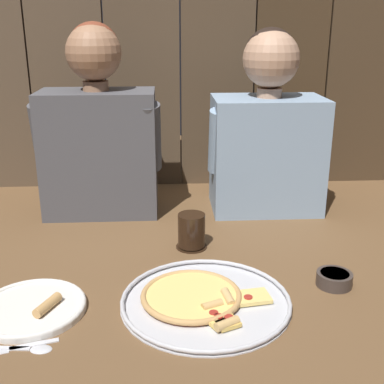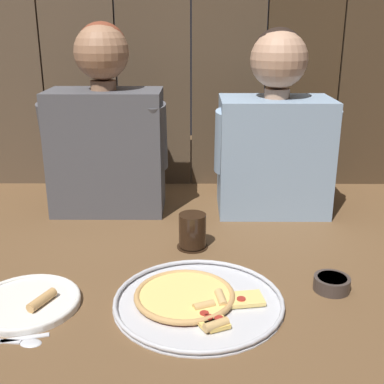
% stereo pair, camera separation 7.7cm
% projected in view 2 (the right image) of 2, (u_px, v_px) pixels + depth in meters
% --- Properties ---
extents(ground_plane, '(3.20, 3.20, 0.00)m').
position_uv_depth(ground_plane, '(189.00, 270.00, 1.27)').
color(ground_plane, brown).
extents(pizza_tray, '(0.39, 0.39, 0.03)m').
position_uv_depth(pizza_tray, '(195.00, 300.00, 1.12)').
color(pizza_tray, silver).
rests_on(pizza_tray, ground).
extents(dinner_plate, '(0.24, 0.24, 0.03)m').
position_uv_depth(dinner_plate, '(27.00, 302.00, 1.11)').
color(dinner_plate, white).
rests_on(dinner_plate, ground).
extents(drinking_glass, '(0.09, 0.09, 0.10)m').
position_uv_depth(drinking_glass, '(192.00, 231.00, 1.39)').
color(drinking_glass, black).
rests_on(drinking_glass, ground).
extents(dipping_bowl, '(0.09, 0.09, 0.03)m').
position_uv_depth(dipping_bowl, '(332.00, 283.00, 1.17)').
color(dipping_bowl, '#3D332D').
rests_on(dipping_bowl, ground).
extents(table_knife, '(0.15, 0.06, 0.01)m').
position_uv_depth(table_knife, '(8.00, 340.00, 0.99)').
color(table_knife, silver).
rests_on(table_knife, ground).
extents(table_spoon, '(0.14, 0.03, 0.01)m').
position_uv_depth(table_spoon, '(20.00, 341.00, 0.98)').
color(table_spoon, silver).
rests_on(table_spoon, ground).
extents(diner_left, '(0.40, 0.21, 0.61)m').
position_uv_depth(diner_left, '(106.00, 130.00, 1.60)').
color(diner_left, '#4C4C51').
rests_on(diner_left, ground).
extents(diner_right, '(0.39, 0.23, 0.59)m').
position_uv_depth(diner_right, '(275.00, 133.00, 1.60)').
color(diner_right, '#849EB7').
rests_on(diner_right, ground).
extents(wooden_backdrop_wall, '(2.19, 0.03, 1.32)m').
position_uv_depth(wooden_backdrop_wall, '(191.00, 7.00, 1.75)').
color(wooden_backdrop_wall, brown).
rests_on(wooden_backdrop_wall, ground).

